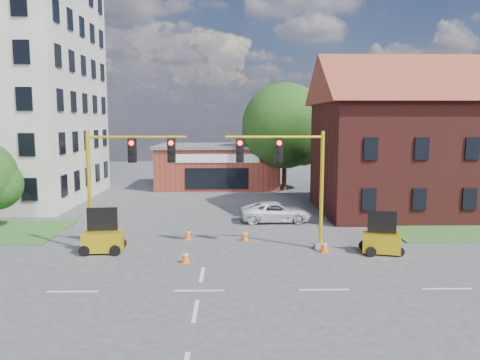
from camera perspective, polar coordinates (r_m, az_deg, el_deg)
The scene contains 14 objects.
ground at distance 19.19m, azimuth -5.00°, elevation -13.29°, with size 120.00×120.00×0.00m, color #3D3C3F.
lane_markings at distance 16.42m, azimuth -5.71°, elevation -16.94°, with size 60.00×36.00×0.01m, color silver, non-canonical shape.
brick_shop at distance 48.14m, azimuth -2.70°, elevation 1.79°, with size 12.40×8.40×4.30m.
townhouse_row at distance 37.85m, azimuth 25.17°, elevation 5.35°, with size 21.00×11.00×11.50m.
tree_large at distance 45.37m, azimuth 6.00°, elevation 6.27°, with size 8.62×8.21×10.35m.
signal_mast_west at distance 24.73m, azimuth -14.30°, elevation 0.51°, with size 5.30×0.60×6.20m.
signal_mast_east at distance 24.29m, azimuth 6.15°, elevation 0.57°, with size 5.30×0.60×6.20m.
trailer_west at distance 25.17m, azimuth -16.35°, elevation -6.91°, with size 2.08×1.49×2.23m.
trailer_east at distance 25.05m, azimuth 16.85°, elevation -7.11°, with size 2.09×1.67×2.08m.
cone_a at distance 22.63m, azimuth -6.67°, elevation -9.20°, with size 0.40×0.40×0.70m.
cone_b at distance 26.94m, azimuth -6.35°, elevation -6.51°, with size 0.40×0.40×0.70m.
cone_c at distance 24.63m, azimuth 10.25°, elevation -7.90°, with size 0.40×0.40×0.70m.
cone_d at distance 26.49m, azimuth 0.62°, elevation -6.71°, with size 0.40×0.40×0.70m.
pickup_white at distance 31.43m, azimuth 4.42°, elevation -3.90°, with size 2.19×4.76×1.32m, color white.
Camera 1 is at (1.25, -17.93, 6.72)m, focal length 35.00 mm.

